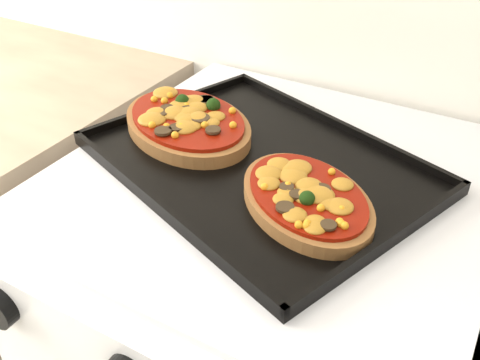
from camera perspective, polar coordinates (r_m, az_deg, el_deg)
The scene contains 3 objects.
baking_tray at distance 0.75m, azimuth 1.91°, elevation 2.01°, with size 0.45×0.34×0.02m, color black.
pizza_left at distance 0.82m, azimuth -5.64°, elevation 6.22°, with size 0.24×0.17×0.03m, color brown, non-canonical shape.
pizza_right at distance 0.66m, azimuth 7.13°, elevation -1.80°, with size 0.21×0.14×0.03m, color brown, non-canonical shape.
Camera 1 is at (0.31, 1.14, 1.33)m, focal length 40.00 mm.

